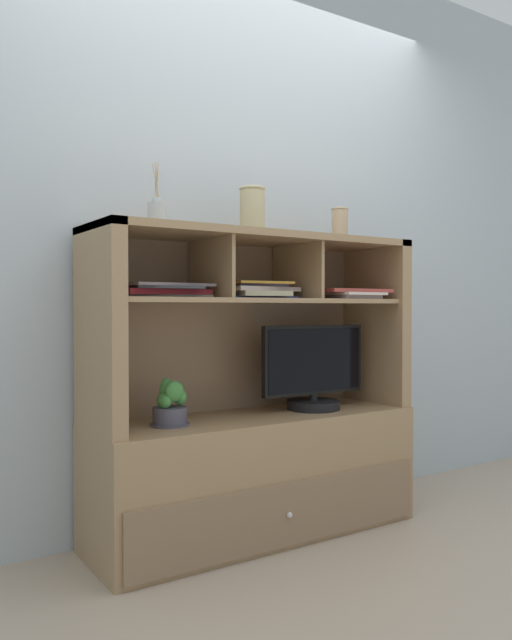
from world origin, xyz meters
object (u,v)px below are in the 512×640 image
Objects in this scene: potted_orchid at (170,408)px; magazine_stack_right at (349,294)px; magazine_stack_left at (255,290)px; diffuser_bottle at (157,213)px; media_console at (255,438)px; accent_vase at (252,211)px; magazine_stack_centre at (162,290)px; tv_monitor at (314,373)px; ceramic_vase at (340,224)px.

potted_orchid is 1.00m from magazine_stack_right.
diffuser_bottle is at bearing -173.92° from magazine_stack_left.
accent_vase is at bearing 90.00° from media_console.
media_console is 0.99m from accent_vase.
magazine_stack_centre is at bearing 45.47° from diffuser_bottle.
media_console is 0.41m from tv_monitor.
accent_vase is (0.00, 0.02, 0.99)m from media_console.
magazine_stack_right reaches higher than potted_orchid.
media_console is 0.79m from magazine_stack_right.
diffuser_bottle is (-0.47, -0.03, 0.93)m from media_console.
magazine_stack_centre is at bearing 178.42° from ceramic_vase.
magazine_stack_left is (-0.29, 0.05, 0.37)m from tv_monitor.
ceramic_vase is (-0.00, 0.06, 0.33)m from magazine_stack_right.
magazine_stack_centre is (-0.43, 0.02, 0.64)m from media_console.
potted_orchid is 0.53× the size of magazine_stack_right.
diffuser_bottle is (-0.04, -0.04, 0.30)m from magazine_stack_centre.
ceramic_vase is at bearing 1.11° from diffuser_bottle.
ceramic_vase reaches higher than media_console.
media_console is 0.77m from magazine_stack_centre.
magazine_stack_left is 1.04× the size of magazine_stack_right.
ceramic_vase is (0.95, 0.02, 0.03)m from diffuser_bottle.
accent_vase is (0.43, 0.01, 0.35)m from magazine_stack_centre.
magazine_stack_left is at bearing 168.40° from magazine_stack_right.
media_console is at bearing -90.00° from accent_vase.
magazine_stack_right is (0.47, -0.07, 0.63)m from media_console.
potted_orchid is 0.76m from diffuser_bottle.
ceramic_vase is (0.89, 0.02, 0.79)m from potted_orchid.
potted_orchid is at bearing 177.46° from magazine_stack_right.
media_console reaches higher than potted_orchid.
media_console is at bearing 4.12° from potted_orchid.
magazine_stack_centre is (-0.01, 0.05, 0.46)m from potted_orchid.
accent_vase is at bearing -167.82° from magazine_stack_left.
magazine_stack_centre is (-0.44, -0.01, -0.01)m from magazine_stack_left.
magazine_stack_centre reaches higher than potted_orchid.
tv_monitor is 1.50× the size of magazine_stack_left.
magazine_stack_right is 1.69× the size of accent_vase.
ceramic_vase reaches higher than tv_monitor.
tv_monitor is 1.46× the size of magazine_stack_centre.
diffuser_bottle reaches higher than magazine_stack_centre.
ceramic_vase is at bearing 91.67° from magazine_stack_right.
ceramic_vase is at bearing -4.20° from magazine_stack_left.
magazine_stack_centre is at bearing 105.04° from potted_orchid.
potted_orchid is (-0.72, -0.00, -0.10)m from tv_monitor.
tv_monitor is 1.02m from diffuser_bottle.
magazine_stack_left is 2.36× the size of ceramic_vase.
magazine_stack_left is at bearing 7.25° from potted_orchid.
magazine_stack_centre is 0.30m from diffuser_bottle.
media_console is at bearing -120.03° from magazine_stack_left.
ceramic_vase reaches higher than magazine_stack_centre.
magazine_stack_right is at bearing -5.41° from magazine_stack_centre.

